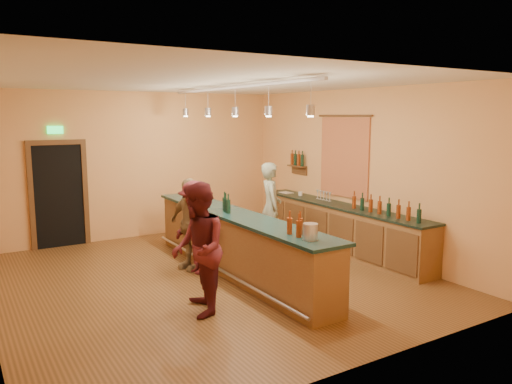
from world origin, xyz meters
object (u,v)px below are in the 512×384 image
customer_b (190,224)px  bar_stool (233,226)px  back_counter (340,227)px  customer_c (196,227)px  tasting_bar (236,239)px  bartender (271,207)px  customer_a (198,249)px

customer_b → bar_stool: 1.38m
back_counter → customer_c: size_ratio=2.85×
customer_b → tasting_bar: bearing=21.8°
customer_c → bartender: bearing=93.5°
tasting_bar → bar_stool: tasting_bar is taller
customer_a → bar_stool: size_ratio=2.74×
customer_c → bar_stool: (1.20, 0.87, -0.28)m
bartender → customer_c: bearing=128.2°
back_counter → bartender: size_ratio=2.57×
tasting_bar → bartender: (1.33, 0.94, 0.28)m
tasting_bar → customer_b: (-0.55, 0.67, 0.20)m
customer_c → bar_stool: size_ratio=2.41×
customer_a → back_counter: bearing=129.3°
tasting_bar → customer_b: customer_b is taller
tasting_bar → back_counter: bearing=4.2°
bartender → customer_b: bearing=120.6°
bartender → customer_a: bearing=152.6°
back_counter → bar_stool: bearing=148.8°
back_counter → customer_c: 3.05m
back_counter → bar_stool: (-1.82, 1.10, 0.03)m
customer_a → bartender: bearing=148.4°
customer_b → customer_c: size_ratio=1.01×
back_counter → customer_a: 4.06m
back_counter → bartender: 1.43m
customer_a → customer_c: (0.74, 1.68, -0.11)m
customer_c → customer_b: bearing=167.8°
back_counter → bar_stool: size_ratio=6.87×
tasting_bar → customer_c: customer_c is taller
back_counter → tasting_bar: tasting_bar is taller
tasting_bar → bar_stool: bearing=63.0°
customer_c → customer_a: bearing=-36.2°
bartender → customer_a: customer_a is taller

